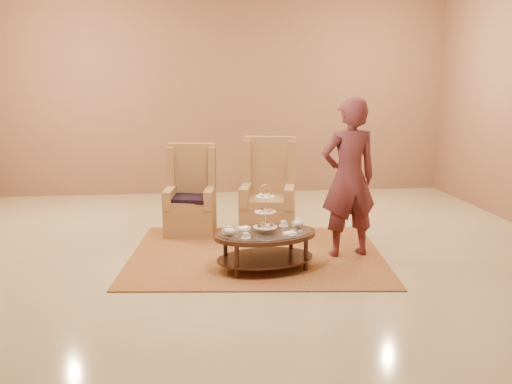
{
  "coord_description": "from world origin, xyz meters",
  "views": [
    {
      "loc": [
        -0.61,
        -6.34,
        2.04
      ],
      "look_at": [
        0.12,
        0.2,
        0.74
      ],
      "focal_mm": 40.0,
      "sensor_mm": 36.0,
      "label": 1
    }
  ],
  "objects": [
    {
      "name": "wall_back",
      "position": [
        0.0,
        4.0,
        1.75
      ],
      "size": [
        8.0,
        0.04,
        3.5
      ],
      "primitive_type": "cube",
      "color": "#91654F",
      "rests_on": "ground"
    },
    {
      "name": "ground",
      "position": [
        0.0,
        0.0,
        0.0
      ],
      "size": [
        8.0,
        8.0,
        0.0
      ],
      "primitive_type": "plane",
      "color": "beige",
      "rests_on": "ground"
    },
    {
      "name": "tea_table",
      "position": [
        0.15,
        -0.43,
        0.35
      ],
      "size": [
        1.28,
        1.02,
        0.95
      ],
      "rotation": [
        0.0,
        0.0,
        0.23
      ],
      "color": "black",
      "rests_on": "ground"
    },
    {
      "name": "armchair_left",
      "position": [
        -0.65,
        1.24,
        0.4
      ],
      "size": [
        0.72,
        0.74,
        1.2
      ],
      "rotation": [
        0.0,
        0.0,
        -0.13
      ],
      "color": "#AE8252",
      "rests_on": "ground"
    },
    {
      "name": "ceiling",
      "position": [
        0.0,
        0.0,
        0.0
      ],
      "size": [
        8.0,
        8.0,
        0.02
      ],
      "primitive_type": "cube",
      "color": "silver",
      "rests_on": "ground"
    },
    {
      "name": "armchair_right",
      "position": [
        0.39,
        1.08,
        0.43
      ],
      "size": [
        0.83,
        0.85,
        1.29
      ],
      "rotation": [
        0.0,
        0.0,
        -0.22
      ],
      "color": "#AE8252",
      "rests_on": "ground"
    },
    {
      "name": "person",
      "position": [
        1.17,
        -0.04,
        0.93
      ],
      "size": [
        0.74,
        0.54,
        1.86
      ],
      "rotation": [
        0.0,
        0.0,
        3.3
      ],
      "color": "#5A262C",
      "rests_on": "ground"
    },
    {
      "name": "rug",
      "position": [
        0.12,
        0.11,
        0.01
      ],
      "size": [
        3.18,
        2.74,
        0.02
      ],
      "rotation": [
        0.0,
        0.0,
        -0.1
      ],
      "color": "#AF773E",
      "rests_on": "ground"
    }
  ]
}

